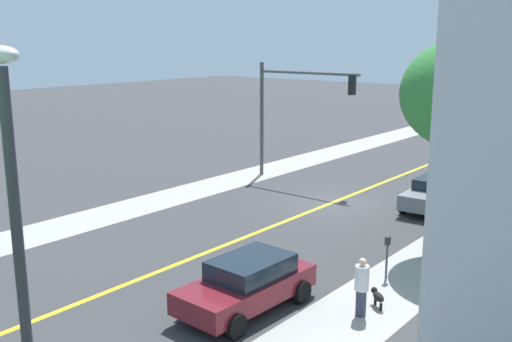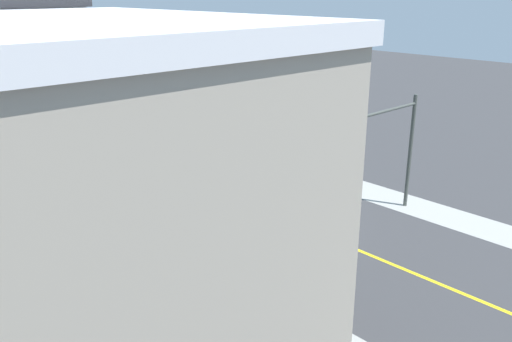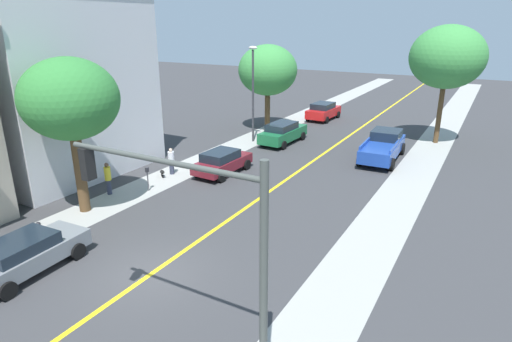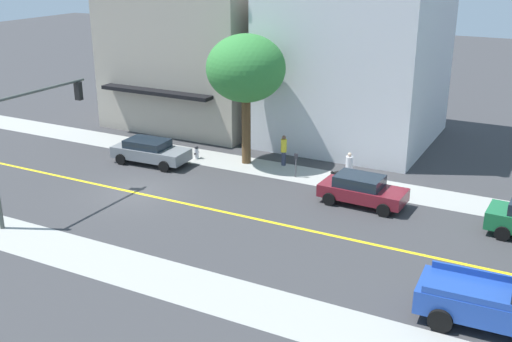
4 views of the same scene
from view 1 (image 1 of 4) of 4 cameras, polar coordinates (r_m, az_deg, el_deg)
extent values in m
plane|color=#38383A|center=(26.86, 7.35, -3.10)|extent=(140.00, 140.00, 0.00)
cube|color=#9E9E99|center=(24.28, 20.38, -5.51)|extent=(2.53, 126.00, 0.01)
cube|color=#9E9E99|center=(30.59, -2.91, -1.07)|extent=(2.53, 126.00, 0.01)
cube|color=yellow|center=(26.86, 7.35, -3.10)|extent=(0.20, 126.00, 0.00)
cylinder|color=brown|center=(21.14, 19.22, -2.63)|extent=(0.52, 0.52, 3.85)
ellipsoid|color=#337F38|center=(20.54, 19.94, 7.06)|extent=(4.41, 4.41, 3.75)
cylinder|color=silver|center=(24.50, 19.78, -4.57)|extent=(0.24, 0.24, 0.61)
sphere|color=#232328|center=(24.40, 19.84, -3.73)|extent=(0.22, 0.22, 0.22)
cylinder|color=#232328|center=(24.44, 20.16, -4.57)|extent=(0.10, 0.10, 0.10)
cylinder|color=#232328|center=(24.55, 19.41, -4.44)|extent=(0.10, 0.10, 0.10)
cylinder|color=#4C4C51|center=(18.77, 12.59, -8.58)|extent=(0.07, 0.07, 1.08)
cube|color=#2D2D33|center=(18.54, 12.69, -6.64)|extent=(0.12, 0.18, 0.26)
cylinder|color=#474C47|center=(31.79, 0.56, 5.05)|extent=(0.20, 0.20, 6.09)
cylinder|color=#474C47|center=(29.81, 5.07, 9.48)|extent=(5.89, 0.14, 0.14)
cube|color=black|center=(28.50, 9.33, 8.22)|extent=(0.26, 0.32, 0.90)
sphere|color=red|center=(28.48, 9.36, 8.82)|extent=(0.20, 0.20, 0.20)
sphere|color=yellow|center=(28.50, 9.33, 8.22)|extent=(0.20, 0.20, 0.20)
sphere|color=green|center=(28.52, 9.31, 7.62)|extent=(0.20, 0.20, 0.20)
cylinder|color=#38383D|center=(9.24, -21.62, -12.46)|extent=(0.16, 0.16, 6.89)
ellipsoid|color=silver|center=(8.43, -23.61, 10.35)|extent=(0.70, 0.36, 0.24)
cube|color=slate|center=(26.71, 17.19, -2.24)|extent=(2.03, 4.53, 0.64)
cube|color=#19232D|center=(26.79, 17.42, -1.02)|extent=(1.71, 2.47, 0.45)
cylinder|color=black|center=(25.18, 17.97, -3.94)|extent=(0.25, 0.65, 0.64)
cylinder|color=black|center=(25.76, 14.16, -3.33)|extent=(0.25, 0.65, 0.64)
cylinder|color=black|center=(27.89, 19.90, -2.50)|extent=(0.25, 0.65, 0.64)
cylinder|color=black|center=(28.42, 16.41, -1.98)|extent=(0.25, 0.65, 0.64)
cube|color=maroon|center=(16.27, -0.97, -11.33)|extent=(1.91, 4.17, 0.61)
cube|color=#19232D|center=(16.19, -0.48, -9.28)|extent=(1.63, 2.27, 0.52)
cylinder|color=black|center=(14.96, -1.96, -14.87)|extent=(0.24, 0.65, 0.64)
cylinder|color=black|center=(16.10, -6.68, -12.88)|extent=(0.24, 0.65, 0.64)
cylinder|color=black|center=(16.84, 4.47, -11.63)|extent=(0.24, 0.65, 0.64)
cylinder|color=black|center=(17.86, -0.15, -10.14)|extent=(0.24, 0.65, 0.64)
cylinder|color=#33384C|center=(19.52, 18.37, -8.52)|extent=(0.25, 0.25, 0.81)
cylinder|color=yellow|center=(19.26, 18.53, -6.37)|extent=(0.34, 0.34, 0.74)
sphere|color=brown|center=(19.11, 18.63, -4.99)|extent=(0.23, 0.23, 0.23)
cylinder|color=#33384C|center=(16.27, 10.17, -12.50)|extent=(0.28, 0.28, 0.74)
cylinder|color=silver|center=(15.99, 10.27, -10.20)|extent=(0.38, 0.38, 0.68)
sphere|color=beige|center=(15.82, 10.33, -8.71)|extent=(0.21, 0.21, 0.21)
ellipsoid|color=black|center=(16.82, 11.82, -11.90)|extent=(0.55, 0.51, 0.23)
sphere|color=black|center=(17.03, 11.43, -11.31)|extent=(0.18, 0.18, 0.18)
cylinder|color=black|center=(17.06, 11.53, -12.33)|extent=(0.08, 0.08, 0.21)
cylinder|color=black|center=(16.76, 12.05, -12.83)|extent=(0.08, 0.08, 0.21)
camera|label=2|loc=(38.96, 47.38, 14.44)|focal=37.17mm
camera|label=3|loc=(39.90, 2.83, 14.82)|focal=30.19mm
camera|label=4|loc=(36.70, -47.85, 15.56)|focal=43.11mm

